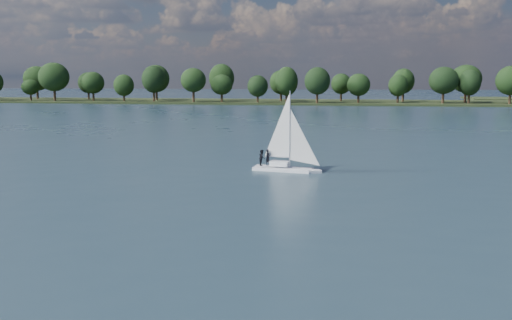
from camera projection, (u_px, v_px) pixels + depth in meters
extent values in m
plane|color=#233342|center=(369.00, 130.00, 111.85)|extent=(700.00, 700.00, 0.00)
cube|color=black|center=(358.00, 103.00, 221.31)|extent=(660.00, 40.00, 1.50)
cube|color=white|center=(284.00, 171.00, 62.78)|extent=(7.26, 3.35, 0.82)
cube|color=white|center=(284.00, 164.00, 62.66)|extent=(2.27, 1.63, 0.52)
cylinder|color=#ACACB3|center=(284.00, 129.00, 62.10)|extent=(0.12, 0.12, 8.25)
imported|color=black|center=(268.00, 157.00, 63.29)|extent=(0.66, 0.77, 1.78)
imported|color=black|center=(262.00, 158.00, 62.91)|extent=(0.71, 0.89, 1.78)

